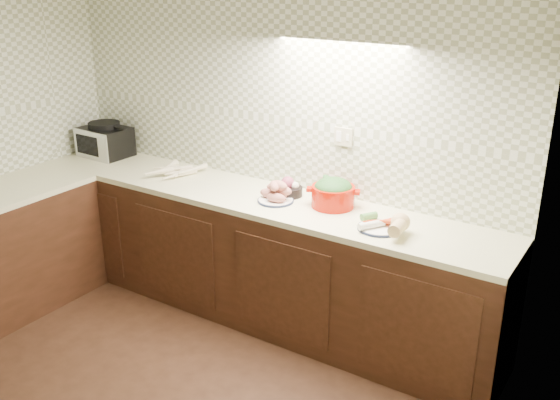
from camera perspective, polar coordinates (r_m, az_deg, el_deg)
The scene contains 8 objects.
room at distance 3.03m, azimuth -19.80°, elevation 5.19°, with size 3.60×3.60×2.60m.
counter at distance 4.34m, azimuth -16.45°, elevation -6.50°, with size 3.60×3.60×0.90m.
toaster_oven at distance 5.30m, azimuth -15.71°, elevation 5.28°, with size 0.40×0.31×0.28m.
parsnip_pile at distance 4.70m, azimuth -9.28°, elevation 2.62°, with size 0.39×0.44×0.08m.
sweet_potato_plate at distance 4.12m, azimuth -0.32°, elevation 0.62°, with size 0.25×0.24×0.15m.
onion_bowl at distance 4.23m, azimuth 0.88°, elevation 1.04°, with size 0.17×0.17×0.13m.
dutch_oven at distance 4.03m, azimuth 4.88°, elevation 0.66°, with size 0.36×0.36×0.19m.
veg_plate at distance 3.73m, azimuth 9.94°, elevation -2.15°, with size 0.34×0.27×0.12m.
Camera 1 is at (2.35, -1.75, 2.38)m, focal length 40.00 mm.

